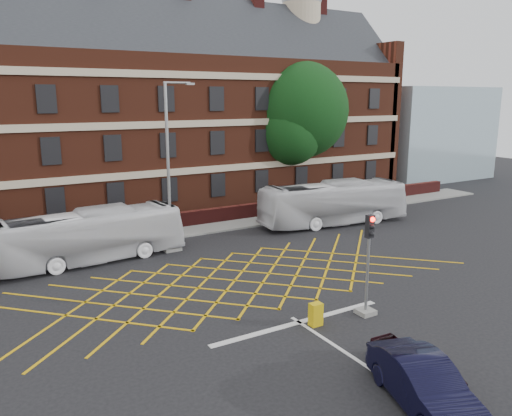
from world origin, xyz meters
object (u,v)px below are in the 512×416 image
deciduous_tree (300,117)px  car_navy (424,384)px  traffic_light_near (367,274)px  car_maroon (416,364)px  utility_cabinet (316,314)px  street_lamp (170,193)px  bus_left (88,236)px  bus_right (334,203)px

deciduous_tree → car_navy: bearing=-118.5°
car_navy → traffic_light_near: size_ratio=1.06×
car_maroon → utility_cabinet: car_maroon is taller
car_maroon → utility_cabinet: bearing=96.7°
traffic_light_near → street_lamp: size_ratio=0.44×
bus_left → deciduous_tree: bearing=-71.4°
deciduous_tree → utility_cabinet: (-14.03, -21.04, -6.80)m
utility_cabinet → traffic_light_near: bearing=-5.1°
bus_right → traffic_light_near: size_ratio=2.58×
bus_right → street_lamp: size_ratio=1.13×
car_maroon → street_lamp: size_ratio=0.35×
bus_right → car_navy: 21.79m
deciduous_tree → traffic_light_near: size_ratio=2.81×
street_lamp → utility_cabinet: size_ratio=10.49×
car_maroon → street_lamp: 17.55m
deciduous_tree → traffic_light_near: (-11.58, -21.26, -5.50)m
bus_left → deciduous_tree: deciduous_tree is taller
bus_left → bus_right: 17.00m
deciduous_tree → street_lamp: (-15.24, -8.59, -3.83)m
car_navy → traffic_light_near: (3.04, 5.71, 1.02)m
car_navy → street_lamp: bearing=109.3°
bus_left → street_lamp: (4.73, -0.23, 1.97)m
bus_left → traffic_light_near: size_ratio=2.45×
bus_right → deciduous_tree: (2.98, 8.56, 5.72)m
street_lamp → bus_left: bearing=177.2°
bus_left → utility_cabinet: (5.94, -12.68, -0.99)m
traffic_light_near → street_lamp: (-3.67, 12.67, 1.66)m
bus_right → car_maroon: size_ratio=3.24×
bus_left → deciduous_tree: 22.41m
car_navy → street_lamp: (-0.63, 18.38, 2.68)m
deciduous_tree → street_lamp: bearing=-150.6°
bus_left → traffic_light_near: traffic_light_near is taller
traffic_light_near → utility_cabinet: bearing=174.9°
deciduous_tree → street_lamp: deciduous_tree is taller
car_navy → bus_right: bearing=75.1°
street_lamp → utility_cabinet: (1.21, -12.45, -2.96)m
car_navy → street_lamp: size_ratio=0.46×
car_navy → utility_cabinet: size_ratio=4.86×
utility_cabinet → deciduous_tree: bearing=56.3°
bus_right → car_navy: (-11.64, -18.41, -0.79)m
bus_right → bus_left: bearing=96.2°
traffic_light_near → bus_left: bearing=123.1°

